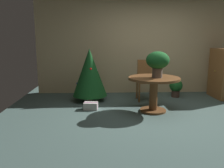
{
  "coord_description": "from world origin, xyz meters",
  "views": [
    {
      "loc": [
        -1.19,
        -4.22,
        1.47
      ],
      "look_at": [
        -1.03,
        0.13,
        0.64
      ],
      "focal_mm": 37.05,
      "sensor_mm": 36.0,
      "label": 1
    }
  ],
  "objects_px": {
    "flower_vase": "(158,61)",
    "holiday_tree": "(90,72)",
    "round_dining_table": "(154,87)",
    "gift_box_cream": "(91,106)",
    "potted_plant": "(176,87)",
    "wooden_cabinet": "(224,73)",
    "wooden_chair_far": "(145,78)"
  },
  "relations": [
    {
      "from": "flower_vase",
      "to": "potted_plant",
      "type": "height_order",
      "value": "flower_vase"
    },
    {
      "from": "flower_vase",
      "to": "holiday_tree",
      "type": "distance_m",
      "value": 1.75
    },
    {
      "from": "holiday_tree",
      "to": "gift_box_cream",
      "type": "bearing_deg",
      "value": -85.82
    },
    {
      "from": "round_dining_table",
      "to": "flower_vase",
      "type": "relative_size",
      "value": 1.99
    },
    {
      "from": "gift_box_cream",
      "to": "potted_plant",
      "type": "distance_m",
      "value": 2.39
    },
    {
      "from": "flower_vase",
      "to": "potted_plant",
      "type": "distance_m",
      "value": 1.67
    },
    {
      "from": "wooden_chair_far",
      "to": "potted_plant",
      "type": "xyz_separation_m",
      "value": [
        0.85,
        0.21,
        -0.28
      ]
    },
    {
      "from": "potted_plant",
      "to": "round_dining_table",
      "type": "bearing_deg",
      "value": -125.34
    },
    {
      "from": "wooden_chair_far",
      "to": "gift_box_cream",
      "type": "relative_size",
      "value": 3.13
    },
    {
      "from": "gift_box_cream",
      "to": "potted_plant",
      "type": "height_order",
      "value": "potted_plant"
    },
    {
      "from": "wooden_chair_far",
      "to": "wooden_cabinet",
      "type": "relative_size",
      "value": 0.78
    },
    {
      "from": "holiday_tree",
      "to": "potted_plant",
      "type": "xyz_separation_m",
      "value": [
        2.21,
        0.27,
        -0.43
      ]
    },
    {
      "from": "wooden_cabinet",
      "to": "potted_plant",
      "type": "relative_size",
      "value": 2.66
    },
    {
      "from": "round_dining_table",
      "to": "gift_box_cream",
      "type": "distance_m",
      "value": 1.39
    },
    {
      "from": "round_dining_table",
      "to": "potted_plant",
      "type": "distance_m",
      "value": 1.49
    },
    {
      "from": "holiday_tree",
      "to": "wooden_cabinet",
      "type": "bearing_deg",
      "value": 2.98
    },
    {
      "from": "wooden_chair_far",
      "to": "wooden_cabinet",
      "type": "bearing_deg",
      "value": 3.34
    },
    {
      "from": "gift_box_cream",
      "to": "wooden_cabinet",
      "type": "xyz_separation_m",
      "value": [
        3.36,
        0.92,
        0.55
      ]
    },
    {
      "from": "wooden_chair_far",
      "to": "potted_plant",
      "type": "bearing_deg",
      "value": 13.88
    },
    {
      "from": "holiday_tree",
      "to": "gift_box_cream",
      "type": "relative_size",
      "value": 4.03
    },
    {
      "from": "round_dining_table",
      "to": "flower_vase",
      "type": "bearing_deg",
      "value": -34.62
    },
    {
      "from": "wooden_chair_far",
      "to": "potted_plant",
      "type": "distance_m",
      "value": 0.92
    },
    {
      "from": "flower_vase",
      "to": "gift_box_cream",
      "type": "height_order",
      "value": "flower_vase"
    },
    {
      "from": "gift_box_cream",
      "to": "round_dining_table",
      "type": "bearing_deg",
      "value": -8.11
    },
    {
      "from": "holiday_tree",
      "to": "flower_vase",
      "type": "bearing_deg",
      "value": -34.42
    },
    {
      "from": "gift_box_cream",
      "to": "flower_vase",
      "type": "bearing_deg",
      "value": -9.29
    },
    {
      "from": "flower_vase",
      "to": "gift_box_cream",
      "type": "distance_m",
      "value": 1.69
    },
    {
      "from": "holiday_tree",
      "to": "wooden_chair_far",
      "type": "bearing_deg",
      "value": 2.44
    },
    {
      "from": "wooden_chair_far",
      "to": "flower_vase",
      "type": "bearing_deg",
      "value": -87.07
    },
    {
      "from": "wooden_chair_far",
      "to": "wooden_cabinet",
      "type": "distance_m",
      "value": 2.06
    },
    {
      "from": "round_dining_table",
      "to": "flower_vase",
      "type": "xyz_separation_m",
      "value": [
        0.05,
        -0.04,
        0.53
      ]
    },
    {
      "from": "flower_vase",
      "to": "potted_plant",
      "type": "relative_size",
      "value": 1.12
    }
  ]
}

